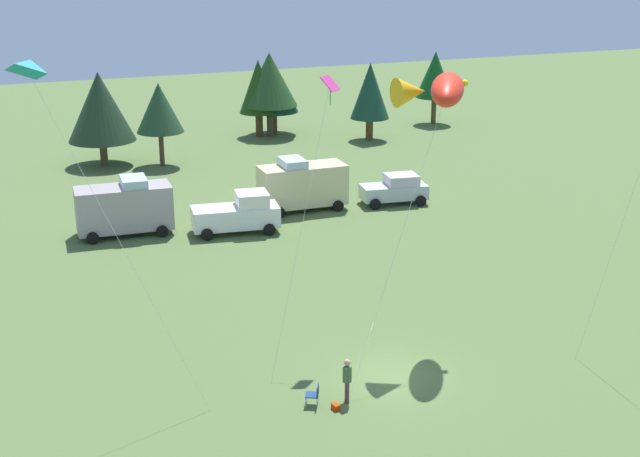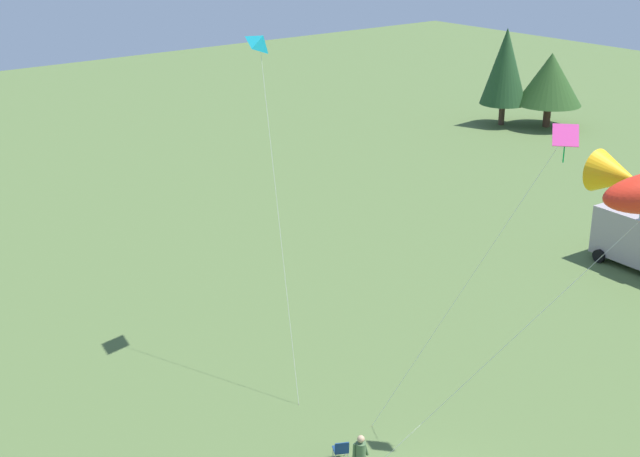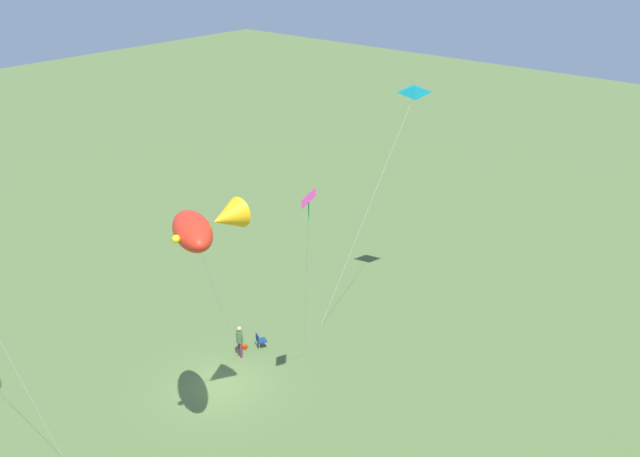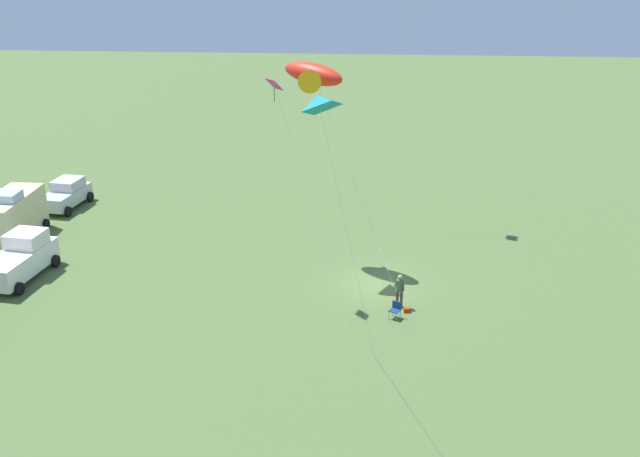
{
  "view_description": "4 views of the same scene",
  "coord_description": "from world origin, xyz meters",
  "px_view_note": "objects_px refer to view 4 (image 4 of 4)",
  "views": [
    {
      "loc": [
        -14.22,
        -28.14,
        16.63
      ],
      "look_at": [
        -3.18,
        -0.14,
        6.58
      ],
      "focal_mm": 50.0,
      "sensor_mm": 36.0,
      "label": 1
    },
    {
      "loc": [
        15.45,
        -16.89,
        17.67
      ],
      "look_at": [
        -4.63,
        -1.1,
        8.05
      ],
      "focal_mm": 50.0,
      "sensor_mm": 36.0,
      "label": 2
    },
    {
      "loc": [
        19.57,
        23.04,
        21.18
      ],
      "look_at": [
        -4.79,
        2.25,
        7.31
      ],
      "focal_mm": 42.0,
      "sensor_mm": 36.0,
      "label": 3
    },
    {
      "loc": [
        -36.43,
        0.39,
        17.74
      ],
      "look_at": [
        -4.94,
        2.7,
        5.1
      ],
      "focal_mm": 42.0,
      "sensor_mm": 36.0,
      "label": 4
    }
  ],
  "objects_px": {
    "person_kite_flyer": "(400,288)",
    "backpack_on_grass": "(407,310)",
    "van_camper_beige": "(10,215)",
    "kite_diamond_rainbow": "(277,95)",
    "truck_white_pickup": "(20,259)",
    "kite_large_fish": "(313,75)",
    "kite_delta_teal": "(318,103)",
    "folding_chair": "(396,309)",
    "car_silver_compact": "(66,194)"
  },
  "relations": [
    {
      "from": "person_kite_flyer",
      "to": "backpack_on_grass",
      "type": "xyz_separation_m",
      "value": [
        -0.6,
        -0.38,
        -0.91
      ]
    },
    {
      "from": "folding_chair",
      "to": "kite_diamond_rainbow",
      "type": "height_order",
      "value": "kite_diamond_rainbow"
    },
    {
      "from": "van_camper_beige",
      "to": "kite_diamond_rainbow",
      "type": "xyz_separation_m",
      "value": [
        -5.2,
        -17.13,
        8.69
      ]
    },
    {
      "from": "truck_white_pickup",
      "to": "kite_delta_teal",
      "type": "xyz_separation_m",
      "value": [
        -11.73,
        -17.17,
        11.37
      ]
    },
    {
      "from": "kite_diamond_rainbow",
      "to": "folding_chair",
      "type": "bearing_deg",
      "value": -116.07
    },
    {
      "from": "person_kite_flyer",
      "to": "truck_white_pickup",
      "type": "height_order",
      "value": "truck_white_pickup"
    },
    {
      "from": "car_silver_compact",
      "to": "kite_diamond_rainbow",
      "type": "bearing_deg",
      "value": -117.0
    },
    {
      "from": "truck_white_pickup",
      "to": "kite_diamond_rainbow",
      "type": "height_order",
      "value": "kite_diamond_rainbow"
    },
    {
      "from": "backpack_on_grass",
      "to": "van_camper_beige",
      "type": "bearing_deg",
      "value": 72.39
    },
    {
      "from": "person_kite_flyer",
      "to": "kite_diamond_rainbow",
      "type": "relative_size",
      "value": 0.16
    },
    {
      "from": "car_silver_compact",
      "to": "kite_large_fish",
      "type": "xyz_separation_m",
      "value": [
        -6.93,
        -17.53,
        9.57
      ]
    },
    {
      "from": "kite_diamond_rainbow",
      "to": "kite_delta_teal",
      "type": "distance_m",
      "value": 12.06
    },
    {
      "from": "person_kite_flyer",
      "to": "kite_large_fish",
      "type": "bearing_deg",
      "value": -125.43
    },
    {
      "from": "van_camper_beige",
      "to": "car_silver_compact",
      "type": "height_order",
      "value": "van_camper_beige"
    },
    {
      "from": "person_kite_flyer",
      "to": "van_camper_beige",
      "type": "relative_size",
      "value": 0.32
    },
    {
      "from": "van_camper_beige",
      "to": "kite_large_fish",
      "type": "xyz_separation_m",
      "value": [
        -0.89,
        -18.49,
        8.88
      ]
    },
    {
      "from": "kite_large_fish",
      "to": "kite_diamond_rainbow",
      "type": "height_order",
      "value": "kite_large_fish"
    },
    {
      "from": "kite_large_fish",
      "to": "person_kite_flyer",
      "type": "bearing_deg",
      "value": -141.17
    },
    {
      "from": "person_kite_flyer",
      "to": "backpack_on_grass",
      "type": "bearing_deg",
      "value": 47.75
    },
    {
      "from": "folding_chair",
      "to": "kite_large_fish",
      "type": "bearing_deg",
      "value": -120.05
    },
    {
      "from": "kite_diamond_rainbow",
      "to": "van_camper_beige",
      "type": "bearing_deg",
      "value": 73.1
    },
    {
      "from": "person_kite_flyer",
      "to": "truck_white_pickup",
      "type": "relative_size",
      "value": 0.33
    },
    {
      "from": "backpack_on_grass",
      "to": "kite_delta_teal",
      "type": "distance_m",
      "value": 15.85
    },
    {
      "from": "backpack_on_grass",
      "to": "kite_delta_teal",
      "type": "xyz_separation_m",
      "value": [
        -9.19,
        3.75,
        12.36
      ]
    },
    {
      "from": "folding_chair",
      "to": "kite_large_fish",
      "type": "distance_m",
      "value": 13.22
    },
    {
      "from": "backpack_on_grass",
      "to": "truck_white_pickup",
      "type": "relative_size",
      "value": 0.06
    },
    {
      "from": "truck_white_pickup",
      "to": "car_silver_compact",
      "type": "distance_m",
      "value": 11.19
    },
    {
      "from": "backpack_on_grass",
      "to": "kite_large_fish",
      "type": "xyz_separation_m",
      "value": [
        6.63,
        5.23,
        10.41
      ]
    },
    {
      "from": "kite_large_fish",
      "to": "kite_diamond_rainbow",
      "type": "relative_size",
      "value": 1.01
    },
    {
      "from": "folding_chair",
      "to": "car_silver_compact",
      "type": "bearing_deg",
      "value": -95.32
    },
    {
      "from": "folding_chair",
      "to": "van_camper_beige",
      "type": "bearing_deg",
      "value": -82.11
    },
    {
      "from": "kite_delta_teal",
      "to": "person_kite_flyer",
      "type": "bearing_deg",
      "value": -19.01
    },
    {
      "from": "folding_chair",
      "to": "car_silver_compact",
      "type": "distance_m",
      "value": 26.33
    },
    {
      "from": "kite_delta_teal",
      "to": "kite_diamond_rainbow",
      "type": "bearing_deg",
      "value": 13.87
    },
    {
      "from": "person_kite_flyer",
      "to": "kite_large_fish",
      "type": "relative_size",
      "value": 0.15
    },
    {
      "from": "kite_diamond_rainbow",
      "to": "backpack_on_grass",
      "type": "bearing_deg",
      "value": -109.43
    },
    {
      "from": "van_camper_beige",
      "to": "kite_diamond_rainbow",
      "type": "height_order",
      "value": "kite_diamond_rainbow"
    },
    {
      "from": "folding_chair",
      "to": "car_silver_compact",
      "type": "relative_size",
      "value": 0.19
    },
    {
      "from": "folding_chair",
      "to": "backpack_on_grass",
      "type": "bearing_deg",
      "value": 163.69
    },
    {
      "from": "kite_large_fish",
      "to": "van_camper_beige",
      "type": "bearing_deg",
      "value": 87.23
    },
    {
      "from": "backpack_on_grass",
      "to": "kite_diamond_rainbow",
      "type": "relative_size",
      "value": 0.03
    },
    {
      "from": "folding_chair",
      "to": "backpack_on_grass",
      "type": "xyz_separation_m",
      "value": [
        0.61,
        -0.58,
        -0.38
      ]
    },
    {
      "from": "person_kite_flyer",
      "to": "kite_delta_teal",
      "type": "bearing_deg",
      "value": -3.26
    },
    {
      "from": "backpack_on_grass",
      "to": "van_camper_beige",
      "type": "height_order",
      "value": "van_camper_beige"
    },
    {
      "from": "truck_white_pickup",
      "to": "kite_diamond_rainbow",
      "type": "distance_m",
      "value": 17.05
    },
    {
      "from": "truck_white_pickup",
      "to": "van_camper_beige",
      "type": "distance_m",
      "value": 5.75
    },
    {
      "from": "folding_chair",
      "to": "kite_delta_teal",
      "type": "bearing_deg",
      "value": 7.03
    },
    {
      "from": "backpack_on_grass",
      "to": "truck_white_pickup",
      "type": "distance_m",
      "value": 21.1
    },
    {
      "from": "person_kite_flyer",
      "to": "kite_delta_teal",
      "type": "relative_size",
      "value": 0.13
    },
    {
      "from": "truck_white_pickup",
      "to": "van_camper_beige",
      "type": "relative_size",
      "value": 0.96
    }
  ]
}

